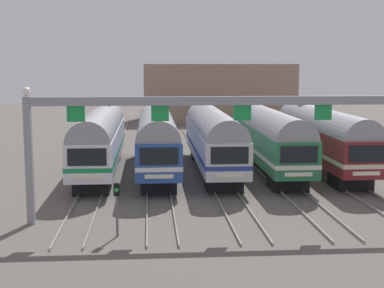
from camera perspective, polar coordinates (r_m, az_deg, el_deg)
name	(u,v)px	position (r m, az deg, el deg)	size (l,w,h in m)	color
ground_plane	(213,172)	(43.34, 2.09, -2.78)	(160.00, 160.00, 0.00)	#5B564F
track_bed	(195,141)	(60.04, 0.29, 0.31)	(18.40, 70.00, 0.15)	gray
commuter_train_white	(100,138)	(42.81, -9.20, 0.63)	(2.88, 18.06, 5.05)	white
commuter_train_blue	(157,137)	(42.65, -3.54, 0.69)	(2.88, 18.06, 4.77)	#284C9E
commuter_train_silver	(213,137)	(42.92, 2.11, 0.74)	(2.88, 18.06, 4.77)	silver
commuter_train_green	(268,136)	(43.59, 7.63, 0.79)	(2.88, 18.06, 4.77)	#236B42
commuter_train_maroon	(323,136)	(44.65, 12.94, 0.83)	(2.88, 18.06, 5.05)	maroon
catenary_gantry	(242,120)	(29.34, 5.07, 2.41)	(22.13, 0.44, 6.97)	gray
yard_signal_mast	(117,198)	(27.08, -7.55, -5.43)	(0.28, 0.35, 2.63)	#59595E
maintenance_building	(218,92)	(83.54, 2.59, 5.22)	(21.44, 10.00, 8.14)	gray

